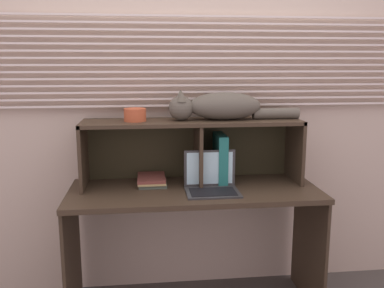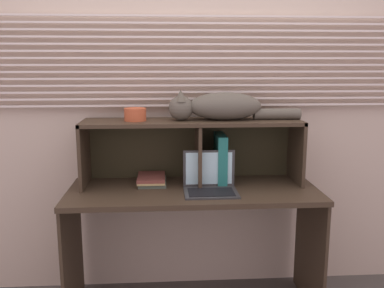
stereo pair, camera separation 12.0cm
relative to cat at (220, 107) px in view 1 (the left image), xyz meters
name	(u,v)px [view 1 (the left image)]	position (x,y,z in m)	size (l,w,h in m)	color
back_panel_with_blinds	(188,100)	(-0.17, 0.21, 0.02)	(4.40, 0.08, 2.50)	beige
desk	(194,213)	(-0.17, -0.12, -0.62)	(1.47, 0.58, 0.76)	#3D2E20
hutch_shelf_unit	(192,138)	(-0.16, 0.03, -0.19)	(1.31, 0.32, 0.39)	#3D2E20
cat	(220,107)	(0.00, 0.00, 0.00)	(0.80, 0.19, 0.18)	#5A5347
laptop	(211,183)	(-0.07, -0.18, -0.42)	(0.30, 0.23, 0.23)	#343434
binder_upright	(220,158)	(0.01, 0.00, -0.32)	(0.06, 0.23, 0.30)	#21736B
book_stack	(152,180)	(-0.41, 0.00, -0.44)	(0.17, 0.24, 0.05)	#525E4F
small_basket	(135,115)	(-0.50, 0.00, -0.04)	(0.13, 0.13, 0.08)	#C45431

